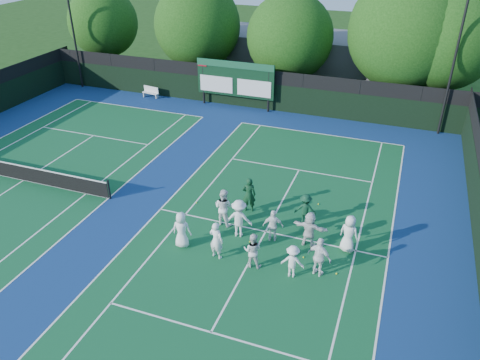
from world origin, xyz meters
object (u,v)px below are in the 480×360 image
(tennis_net, at_px, (22,172))
(coach_left, at_px, (249,195))
(bench, at_px, (151,92))
(scoreboard, at_px, (235,79))

(tennis_net, xyz_separation_m, coach_left, (12.67, 1.43, 0.42))
(tennis_net, bearing_deg, bench, 90.58)
(bench, xyz_separation_m, coach_left, (12.82, -12.94, 0.44))
(scoreboard, distance_m, tennis_net, 16.26)
(bench, relative_size, coach_left, 0.79)
(bench, distance_m, coach_left, 18.22)
(scoreboard, relative_size, bench, 4.15)
(scoreboard, distance_m, bench, 7.34)
(tennis_net, relative_size, bench, 7.82)
(tennis_net, relative_size, coach_left, 6.17)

